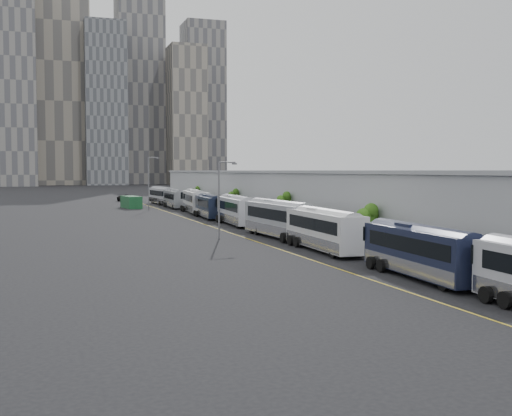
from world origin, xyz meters
name	(u,v)px	position (x,y,z in m)	size (l,w,h in m)	color
sidewalk	(310,229)	(9.00, 55.00, 0.06)	(10.00, 170.00, 0.12)	gray
lane_line	(227,232)	(-1.50, 55.00, 0.01)	(0.12, 160.00, 0.02)	gold
depot	(340,200)	(12.99, 55.00, 3.51)	(12.45, 160.40, 7.20)	gray
skyline	(80,85)	(-2.90, 324.16, 50.85)	(145.00, 64.00, 120.00)	slate
bus_1	(421,256)	(1.89, 19.81, 1.50)	(3.11, 12.31, 3.56)	#161B32
bus_2	(324,233)	(1.82, 35.14, 1.60)	(3.05, 13.01, 3.78)	silver
bus_3	(279,222)	(1.96, 47.09, 1.68)	(3.34, 13.74, 3.99)	gray
bus_4	(237,213)	(2.34, 63.90, 1.63)	(3.48, 13.37, 3.87)	#AAABB4
bus_5	(209,208)	(1.87, 76.84, 1.50)	(3.30, 12.30, 3.55)	black
bus_6	(195,203)	(2.58, 89.19, 1.66)	(3.88, 13.65, 3.94)	silver
bus_7	(175,200)	(2.02, 104.22, 1.50)	(2.74, 12.21, 3.56)	slate
bus_8	(162,197)	(2.03, 118.54, 1.57)	(3.52, 12.88, 3.72)	#A4A5AE
tree_1	(366,217)	(5.86, 34.80, 2.98)	(1.88, 1.88, 3.94)	black
tree_2	(284,201)	(6.09, 56.46, 3.41)	(1.42, 1.42, 4.19)	black
tree_3	(234,196)	(6.15, 78.44, 3.20)	(1.30, 1.30, 3.93)	black
tree_4	(196,192)	(6.24, 104.68, 2.99)	(1.12, 1.12, 3.65)	black
street_lamp_near	(221,194)	(-4.23, 47.86, 4.75)	(2.04, 0.22, 8.15)	#59595E
street_lamp_far	(150,180)	(-3.68, 98.66, 5.51)	(2.04, 0.22, 9.61)	#59595E
shipping_container	(131,202)	(-5.95, 106.64, 1.16)	(2.51, 6.79, 2.31)	#144222
suv	(127,198)	(-3.47, 133.43, 0.81)	(2.69, 5.83, 1.62)	black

